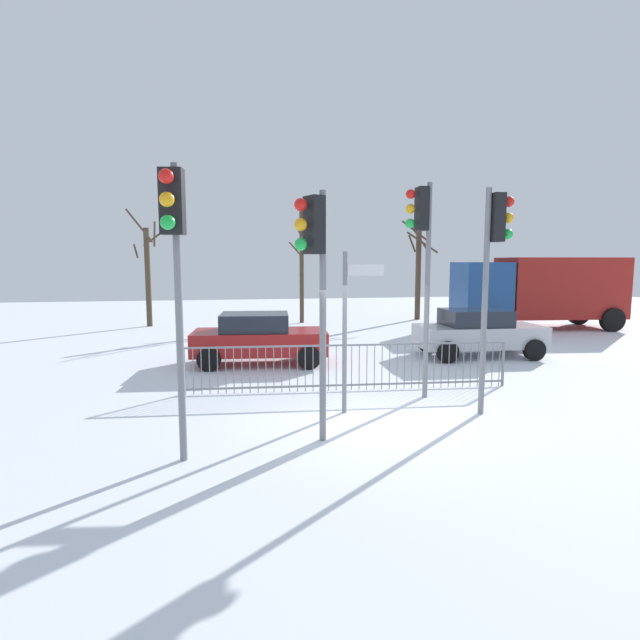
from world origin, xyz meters
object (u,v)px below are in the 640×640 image
traffic_light_mid_right (315,260)px  car_red_mid (259,338)px  traffic_light_mid_left (494,250)px  delivery_truck (539,289)px  direction_sign_post (348,324)px  car_silver_near (478,332)px  bare_tree_centre (302,262)px  bare_tree_left (148,272)px  bare_tree_right (418,271)px  traffic_light_rear_left (422,242)px  traffic_light_rear_right (174,246)px

traffic_light_mid_right → car_red_mid: 6.85m
traffic_light_mid_left → delivery_truck: bearing=141.4°
direction_sign_post → car_silver_near: (5.30, 4.96, -0.99)m
bare_tree_centre → bare_tree_left: bearing=-179.4°
car_silver_near → bare_tree_right: bare_tree_right is taller
direction_sign_post → traffic_light_rear_left: bearing=31.8°
traffic_light_mid_left → car_red_mid: (-4.15, 5.50, -2.40)m
car_silver_near → delivery_truck: bearing=46.7°
direction_sign_post → car_silver_near: size_ratio=0.81×
traffic_light_rear_left → bare_tree_left: bare_tree_left is taller
bare_tree_left → traffic_light_mid_left: bearing=-59.8°
bare_tree_left → car_silver_near: bearing=-39.7°
traffic_light_rear_right → bare_tree_left: (-2.95, 16.32, -0.69)m
traffic_light_rear_right → car_silver_near: traffic_light_rear_right is taller
traffic_light_rear_right → direction_sign_post: 3.86m
bare_tree_centre → car_silver_near: bearing=-66.0°
traffic_light_mid_left → traffic_light_mid_right: traffic_light_mid_left is taller
traffic_light_rear_right → delivery_truck: traffic_light_rear_right is taller
delivery_truck → bare_tree_left: bearing=-7.2°
traffic_light_rear_left → direction_sign_post: (-1.78, -0.80, -1.60)m
traffic_light_mid_left → bare_tree_right: 15.78m
traffic_light_rear_right → car_red_mid: (1.51, 7.01, -2.40)m
traffic_light_mid_right → bare_tree_right: size_ratio=0.82×
traffic_light_rear_right → car_red_mid: bearing=-92.9°
car_silver_near → bare_tree_right: 9.98m
traffic_light_rear_right → car_red_mid: size_ratio=1.10×
traffic_light_rear_left → car_red_mid: size_ratio=1.17×
car_silver_near → traffic_light_mid_left: bearing=-113.1°
traffic_light_mid_right → direction_sign_post: bearing=-55.4°
traffic_light_rear_right → direction_sign_post: bearing=-136.4°
car_silver_near → car_red_mid: (-6.76, 0.02, 0.00)m
car_red_mid → bare_tree_left: 10.46m
delivery_truck → bare_tree_centre: bearing=-15.8°
direction_sign_post → car_silver_near: bearing=50.6°
traffic_light_rear_right → bare_tree_centre: bearing=-94.7°
direction_sign_post → bare_tree_centre: size_ratio=0.54×
traffic_light_rear_right → car_silver_near: size_ratio=1.12×
bare_tree_centre → car_red_mid: bearing=-105.3°
delivery_truck → bare_tree_left: 17.36m
traffic_light_rear_right → bare_tree_centre: size_ratio=0.74×
traffic_light_mid_left → bare_tree_right: bare_tree_right is taller
traffic_light_rear_right → bare_tree_right: 19.44m
delivery_truck → bare_tree_right: bearing=-40.4°
traffic_light_mid_right → delivery_truck: (11.90, 12.02, -1.24)m
traffic_light_mid_right → bare_tree_centre: bare_tree_centre is taller
traffic_light_mid_left → bare_tree_left: (-8.61, 14.82, -0.69)m
car_silver_near → bare_tree_left: bare_tree_left is taller
traffic_light_mid_right → bare_tree_centre: 15.97m
traffic_light_mid_left → traffic_light_rear_left: (-0.91, 1.33, 0.20)m
bare_tree_left → bare_tree_centre: bearing=0.6°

